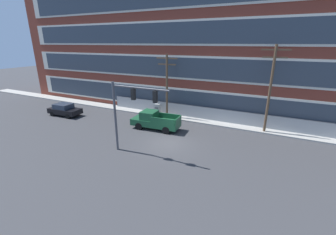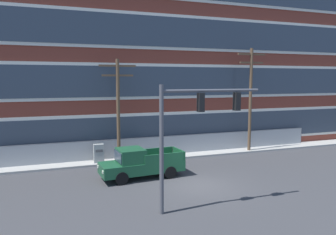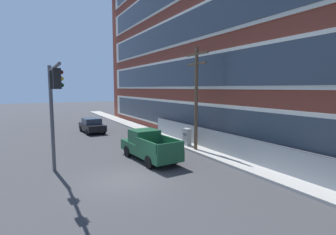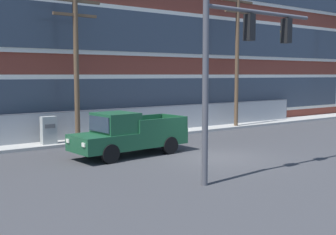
% 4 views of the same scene
% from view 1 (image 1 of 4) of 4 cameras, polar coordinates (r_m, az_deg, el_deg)
% --- Properties ---
extents(ground_plane, '(160.00, 160.00, 0.00)m').
position_cam_1_polar(ground_plane, '(21.32, 0.05, -6.60)').
color(ground_plane, '#38383A').
extents(sidewalk_building_side, '(80.00, 1.93, 0.16)m').
position_cam_1_polar(sidewalk_building_side, '(27.66, 6.81, -0.51)').
color(sidewalk_building_side, '#9E9B93').
rests_on(sidewalk_building_side, ground).
extents(brick_mill_building, '(55.11, 9.92, 20.20)m').
position_cam_1_polar(brick_mill_building, '(32.26, 6.85, 20.34)').
color(brick_mill_building, brown).
rests_on(brick_mill_building, ground).
extents(chain_link_fence, '(26.59, 0.06, 1.67)m').
position_cam_1_polar(chain_link_fence, '(27.51, 9.43, 0.95)').
color(chain_link_fence, gray).
rests_on(chain_link_fence, ground).
extents(traffic_signal_mast, '(5.21, 0.43, 6.07)m').
position_cam_1_polar(traffic_signal_mast, '(18.36, -9.92, 3.17)').
color(traffic_signal_mast, '#4C4C51').
rests_on(traffic_signal_mast, ground).
extents(pickup_truck_dark_green, '(5.48, 2.30, 1.97)m').
position_cam_1_polar(pickup_truck_dark_green, '(24.51, -3.43, -0.83)').
color(pickup_truck_dark_green, '#194C2D').
rests_on(pickup_truck_dark_green, ground).
extents(sedan_black, '(4.33, 2.15, 1.56)m').
position_cam_1_polar(sedan_black, '(31.95, -24.79, 1.84)').
color(sedan_black, black).
rests_on(sedan_black, ground).
extents(utility_pole_near_corner, '(2.71, 0.26, 7.78)m').
position_cam_1_polar(utility_pole_near_corner, '(27.43, -0.28, 8.74)').
color(utility_pole_near_corner, brown).
rests_on(utility_pole_near_corner, ground).
extents(utility_pole_midblock, '(2.63, 0.26, 8.90)m').
position_cam_1_polar(utility_pole_midblock, '(24.58, 24.60, 7.25)').
color(utility_pole_midblock, brown).
rests_on(utility_pole_midblock, ground).
extents(electrical_cabinet, '(0.74, 0.43, 1.53)m').
position_cam_1_polar(electrical_cabinet, '(29.06, -2.75, 1.98)').
color(electrical_cabinet, '#939993').
rests_on(electrical_cabinet, ground).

